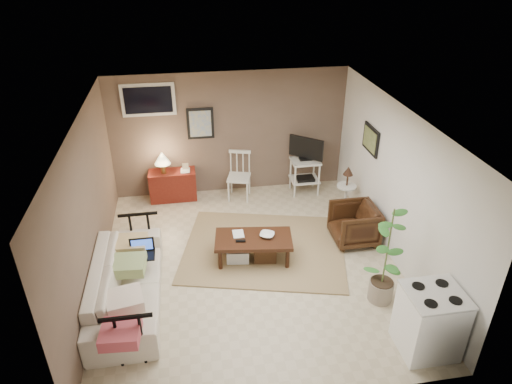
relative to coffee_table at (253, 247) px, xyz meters
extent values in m
plane|color=#C1B293|center=(-0.06, -0.09, -0.25)|extent=(5.00, 5.00, 0.00)
cube|color=black|center=(-0.61, 2.39, 1.20)|extent=(0.50, 0.03, 0.60)
cube|color=black|center=(2.16, 0.96, 1.27)|extent=(0.03, 0.60, 0.45)
cube|color=silver|center=(-1.51, 2.39, 1.70)|extent=(0.96, 0.03, 0.60)
cube|color=#978058|center=(0.23, 0.26, -0.24)|extent=(3.01, 2.63, 0.02)
cube|color=#33150D|center=(0.01, 0.00, 0.14)|extent=(1.26, 0.76, 0.06)
cylinder|color=#33150D|center=(-0.53, -0.16, -0.06)|extent=(0.06, 0.06, 0.38)
cylinder|color=#33150D|center=(0.49, -0.29, -0.06)|extent=(0.06, 0.06, 0.38)
cylinder|color=#33150D|center=(-0.47, 0.29, -0.06)|extent=(0.06, 0.06, 0.38)
cylinder|color=#33150D|center=(0.55, 0.16, -0.06)|extent=(0.06, 0.06, 0.38)
cube|color=black|center=(-0.20, -0.07, 0.19)|extent=(0.15, 0.07, 0.02)
cube|color=#4B2C1A|center=(0.18, -0.02, -0.11)|extent=(0.38, 0.34, 0.26)
cube|color=silver|center=(-0.24, 0.03, -0.13)|extent=(0.38, 0.34, 0.22)
imported|color=beige|center=(-1.86, -0.65, 0.19)|extent=(0.66, 2.27, 0.89)
cube|color=black|center=(-1.64, -0.33, 0.26)|extent=(0.35, 0.24, 0.02)
cube|color=black|center=(-1.64, -0.20, 0.38)|extent=(0.35, 0.02, 0.22)
cube|color=blue|center=(-1.64, -0.21, 0.38)|extent=(0.29, 0.00, 0.17)
cube|color=maroon|center=(-1.22, 2.20, 0.04)|extent=(0.88, 0.39, 0.59)
cylinder|color=olive|center=(-1.37, 2.16, 0.44)|extent=(0.10, 0.10, 0.20)
cone|color=beige|center=(-1.37, 2.16, 0.65)|extent=(0.29, 0.29, 0.24)
cube|color=tan|center=(-0.95, 2.22, 0.41)|extent=(0.12, 0.02, 0.15)
cube|color=silver|center=(0.05, 2.03, 0.19)|extent=(0.52, 0.52, 0.04)
cylinder|color=silver|center=(-0.17, 1.90, -0.04)|extent=(0.04, 0.04, 0.42)
cylinder|color=silver|center=(0.18, 1.81, -0.04)|extent=(0.04, 0.04, 0.42)
cylinder|color=silver|center=(-0.08, 2.25, -0.04)|extent=(0.04, 0.04, 0.42)
cylinder|color=silver|center=(0.27, 2.15, -0.04)|extent=(0.04, 0.04, 0.42)
cube|color=silver|center=(0.10, 2.21, 0.65)|extent=(0.42, 0.15, 0.06)
cube|color=silver|center=(1.36, 2.05, 0.43)|extent=(0.55, 0.45, 0.04)
cube|color=silver|center=(1.36, 2.05, 0.03)|extent=(0.55, 0.45, 0.03)
cylinder|color=silver|center=(1.12, 1.86, 0.10)|extent=(0.04, 0.04, 0.70)
cylinder|color=silver|center=(1.60, 1.86, 0.10)|extent=(0.04, 0.04, 0.70)
cylinder|color=silver|center=(1.12, 2.24, 0.10)|extent=(0.04, 0.04, 0.70)
cylinder|color=silver|center=(1.60, 2.24, 0.10)|extent=(0.04, 0.04, 0.70)
cube|color=black|center=(1.36, 2.05, 0.48)|extent=(0.25, 0.14, 0.03)
cube|color=black|center=(1.36, 2.05, 0.71)|extent=(0.57, 0.49, 0.42)
cube|color=#EFBD5D|center=(1.36, 2.05, 0.71)|extent=(0.47, 0.39, 0.34)
cube|color=black|center=(1.36, 2.00, 0.05)|extent=(0.35, 0.25, 0.10)
cylinder|color=silver|center=(1.90, 1.15, -0.24)|extent=(0.25, 0.25, 0.03)
cylinder|color=silver|center=(1.90, 1.15, 0.03)|extent=(0.05, 0.05, 0.53)
cylinder|color=silver|center=(1.90, 1.15, 0.31)|extent=(0.35, 0.35, 0.03)
cylinder|color=black|center=(1.90, 1.15, 0.44)|extent=(0.03, 0.03, 0.23)
cone|color=#311D14|center=(1.90, 1.15, 0.62)|extent=(0.18, 0.18, 0.16)
imported|color=black|center=(1.74, 0.25, 0.11)|extent=(0.66, 0.71, 0.72)
cylinder|color=gray|center=(1.63, -1.18, -0.10)|extent=(0.34, 0.34, 0.30)
cylinder|color=#4C602D|center=(1.63, -1.18, 0.65)|extent=(0.02, 0.02, 1.18)
cube|color=white|center=(1.82, -2.10, 0.17)|extent=(0.66, 0.61, 0.85)
cube|color=silver|center=(1.82, -2.10, 0.61)|extent=(0.68, 0.63, 0.03)
cylinder|color=black|center=(1.67, -2.25, 0.63)|extent=(0.15, 0.15, 0.01)
cylinder|color=black|center=(1.97, -2.25, 0.63)|extent=(0.15, 0.15, 0.01)
cylinder|color=black|center=(1.67, -1.95, 0.63)|extent=(0.15, 0.15, 0.01)
cylinder|color=black|center=(1.97, -1.95, 0.63)|extent=(0.15, 0.15, 0.01)
imported|color=#33150D|center=(0.22, 0.00, 0.28)|extent=(0.22, 0.14, 0.22)
imported|color=#33150D|center=(-0.30, 0.13, 0.29)|extent=(0.17, 0.02, 0.23)
imported|color=#33150D|center=(-1.05, 2.18, 0.45)|extent=(0.17, 0.03, 0.23)
camera|label=1|loc=(-0.90, -5.74, 4.20)|focal=32.00mm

